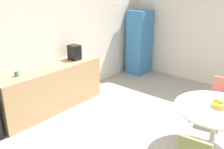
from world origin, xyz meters
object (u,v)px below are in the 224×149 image
at_px(locker_cabinet, 139,42).
at_px(round_table, 216,114).
at_px(mug_white, 80,56).
at_px(mug_green, 17,74).
at_px(coffee_maker, 74,52).
at_px(chair_coral, 222,95).
at_px(fruit_bowl, 219,104).

relative_size(locker_cabinet, round_table, 1.45).
distance_m(mug_white, mug_green, 1.47).
bearing_deg(coffee_maker, mug_white, -12.42).
height_order(chair_coral, mug_green, mug_green).
bearing_deg(locker_cabinet, round_table, -128.03).
xyz_separation_m(locker_cabinet, fruit_bowl, (-2.24, -2.92, -0.11)).
relative_size(locker_cabinet, chair_coral, 2.13).
distance_m(chair_coral, mug_green, 3.73).
height_order(chair_coral, coffee_maker, coffee_maker).
distance_m(locker_cabinet, fruit_bowl, 3.68).
relative_size(chair_coral, mug_white, 6.43).
bearing_deg(mug_white, chair_coral, -71.29).
height_order(mug_green, coffee_maker, coffee_maker).
distance_m(locker_cabinet, mug_white, 2.21).
bearing_deg(round_table, fruit_bowl, -14.32).
xyz_separation_m(chair_coral, fruit_bowl, (-0.98, -0.21, 0.25)).
height_order(locker_cabinet, mug_white, locker_cabinet).
bearing_deg(fruit_bowl, mug_green, 115.33).
relative_size(mug_white, coffee_maker, 0.40).
distance_m(locker_cabinet, round_table, 3.70).
bearing_deg(locker_cabinet, chair_coral, -115.10).
height_order(round_table, mug_green, mug_green).
distance_m(fruit_bowl, mug_green, 3.36).
xyz_separation_m(mug_green, coffee_maker, (1.35, -0.01, 0.11)).
relative_size(fruit_bowl, mug_green, 1.72).
bearing_deg(round_table, mug_green, 114.91).
relative_size(mug_white, mug_green, 1.00).
relative_size(locker_cabinet, mug_green, 13.71).
bearing_deg(round_table, mug_white, 88.69).
bearing_deg(fruit_bowl, mug_white, 89.29).
bearing_deg(fruit_bowl, round_table, 165.68).
relative_size(round_table, coffee_maker, 3.82).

